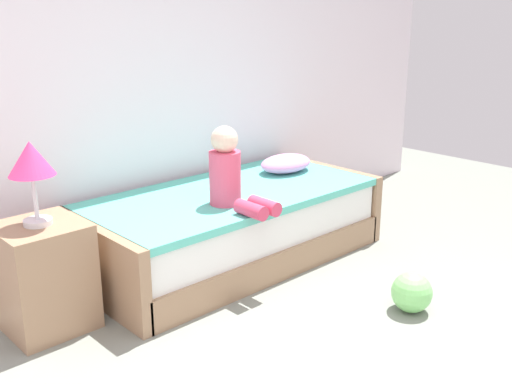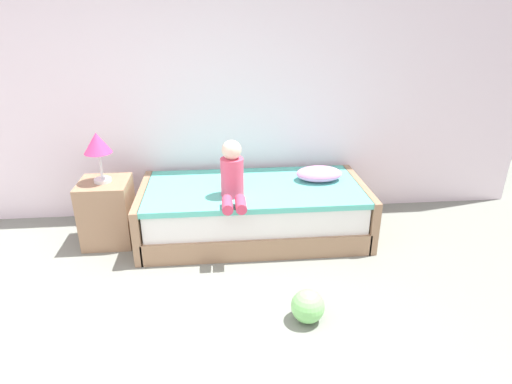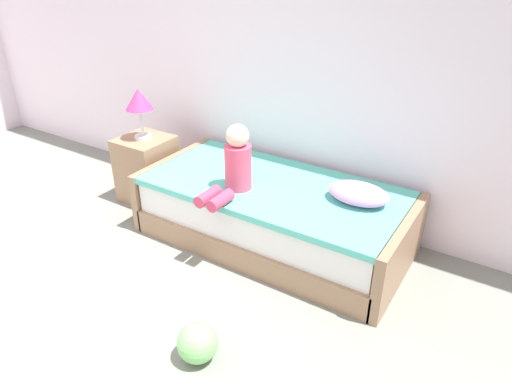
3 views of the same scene
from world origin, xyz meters
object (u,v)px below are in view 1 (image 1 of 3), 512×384
object	(u,v)px
bed	(231,226)
toy_ball	(412,292)
table_lamp	(31,163)
nightstand	(44,276)
pillow	(286,163)
child_figure	(230,174)

from	to	relation	value
bed	toy_ball	bearing A→B (deg)	-78.30
table_lamp	toy_ball	bearing A→B (deg)	-38.35
bed	table_lamp	bearing A→B (deg)	-179.69
toy_ball	nightstand	bearing A→B (deg)	141.65
pillow	toy_ball	size ratio (longest dim) A/B	1.86
nightstand	toy_ball	bearing A→B (deg)	-38.35
bed	pillow	distance (m)	0.72
child_figure	pillow	xyz separation A→B (m)	(0.84, 0.33, -0.14)
nightstand	pillow	bearing A→B (deg)	3.09
pillow	toy_ball	bearing A→B (deg)	-105.03
table_lamp	pillow	bearing A→B (deg)	3.09
bed	nightstand	bearing A→B (deg)	-179.69
toy_ball	table_lamp	bearing A→B (deg)	141.65
nightstand	table_lamp	world-z (taller)	table_lamp
nightstand	pillow	world-z (taller)	pillow
bed	toy_ball	distance (m)	1.32
table_lamp	toy_ball	xyz separation A→B (m)	(1.62, -1.28, -0.82)
child_figure	toy_ball	distance (m)	1.30
nightstand	child_figure	distance (m)	1.24
child_figure	toy_ball	bearing A→B (deg)	-66.12
bed	child_figure	distance (m)	0.55
pillow	nightstand	bearing A→B (deg)	-176.91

